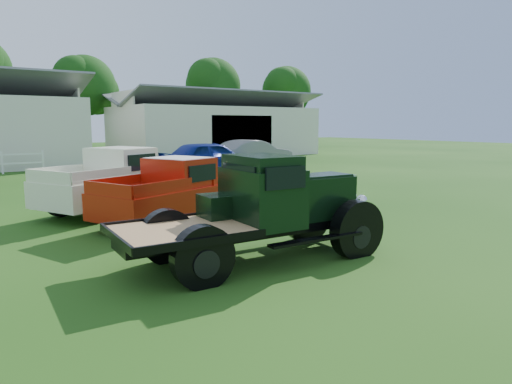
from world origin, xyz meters
TOP-DOWN VIEW (x-y plane):
  - ground at (0.00, 0.00)m, footprint 120.00×120.00m
  - shed_right at (14.00, 27.00)m, footprint 16.80×9.20m
  - tree_c at (5.00, 33.00)m, footprint 5.40×5.40m
  - tree_d at (18.00, 34.00)m, footprint 6.00×6.00m
  - tree_e at (26.00, 32.00)m, footprint 5.70×5.70m
  - vintage_flatbed at (-0.91, -0.42)m, footprint 5.28×2.37m
  - red_pickup at (-0.63, 3.69)m, footprint 5.18×3.47m
  - white_pickup at (-1.37, 6.20)m, footprint 5.49×3.96m
  - misc_car_blue at (5.55, 12.74)m, footprint 5.32×2.23m
  - misc_car_grey at (9.44, 14.62)m, footprint 5.36×2.39m

SIDE VIEW (x-z plane):
  - ground at x=0.00m, z-range 0.00..0.00m
  - misc_car_grey at x=9.44m, z-range 0.00..1.71m
  - red_pickup at x=-0.63m, z-range 0.00..1.76m
  - misc_car_blue at x=5.55m, z-range 0.00..1.80m
  - white_pickup at x=-1.37m, z-range 0.00..1.89m
  - vintage_flatbed at x=-0.91m, z-range 0.00..2.04m
  - shed_right at x=14.00m, z-range 0.00..5.20m
  - tree_c at x=5.00m, z-range 0.00..9.00m
  - tree_e at x=26.00m, z-range 0.00..9.50m
  - tree_d at x=18.00m, z-range 0.00..10.00m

